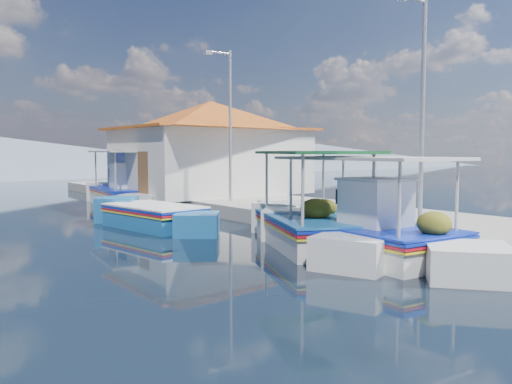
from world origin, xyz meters
TOP-DOWN VIEW (x-y plane):
  - ground at (0.00, 0.00)m, footprint 160.00×160.00m
  - quay at (5.90, 6.00)m, footprint 5.00×44.00m
  - bollards at (3.80, 5.25)m, footprint 0.20×17.20m
  - main_caique at (2.37, 2.00)m, footprint 2.75×7.97m
  - caique_green_canopy at (2.10, 3.57)m, footprint 4.14×6.80m
  - caique_blue_hull at (0.34, 9.24)m, footprint 2.46×6.27m
  - caique_far at (2.53, 16.75)m, footprint 3.02×7.97m
  - harbor_building at (6.20, 15.00)m, footprint 10.49×10.49m
  - lamp_post_near at (4.51, 2.00)m, footprint 1.21×0.14m
  - lamp_post_far at (4.51, 11.00)m, footprint 1.21×0.14m
  - mountain_ridge at (6.54, 56.00)m, footprint 171.40×96.00m

SIDE VIEW (x-z plane):
  - ground at x=0.00m, z-range 0.00..0.00m
  - quay at x=5.90m, z-range 0.00..0.50m
  - caique_blue_hull at x=0.34m, z-range -0.26..0.87m
  - caique_green_canopy at x=2.10m, z-range -0.98..1.81m
  - main_caique at x=2.37m, z-range -0.81..1.82m
  - caique_far at x=2.53m, z-range -0.89..1.93m
  - bollards at x=3.80m, z-range 0.50..0.80m
  - mountain_ridge at x=6.54m, z-range -0.71..4.79m
  - harbor_building at x=6.20m, z-range 0.58..4.98m
  - lamp_post_near at x=4.51m, z-range 0.85..6.85m
  - lamp_post_far at x=4.51m, z-range 0.85..6.85m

